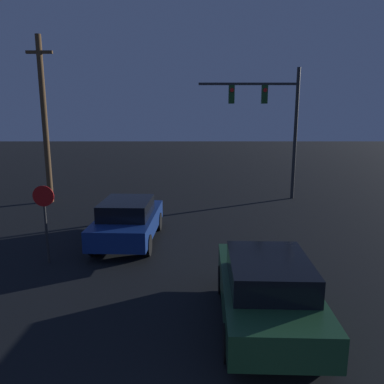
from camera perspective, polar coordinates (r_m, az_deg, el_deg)
The scene contains 5 objects.
car_near at distance 8.28m, azimuth 11.45°, elevation -14.23°, with size 2.05×4.42×1.53m.
car_far at distance 13.17m, azimuth -9.57°, elevation -4.20°, with size 2.07×4.42×1.53m.
traffic_signal_mast at distance 19.80m, azimuth 12.25°, elevation 11.65°, with size 5.07×0.30×6.66m.
stop_sign at distance 11.79m, azimuth -21.41°, elevation -2.64°, with size 0.62×0.07×2.37m.
utility_pole at distance 19.92m, azimuth -21.42°, elevation 10.30°, with size 1.25×0.28×8.05m.
Camera 1 is at (0.03, -1.06, 4.40)m, focal length 35.00 mm.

